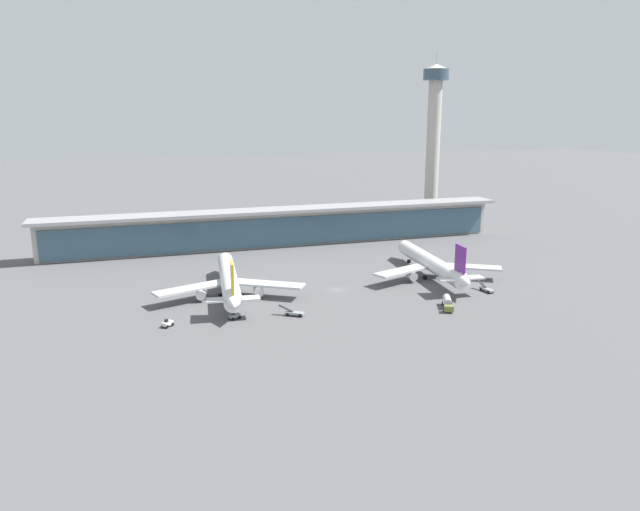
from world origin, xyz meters
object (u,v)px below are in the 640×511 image
(service_truck_mid_apron_grey, at_px, (487,289))
(service_truck_by_tail_olive, at_px, (448,302))
(service_truck_under_wing_grey, at_px, (294,313))
(safety_cone_alpha, at_px, (169,324))
(airliner_left_stand, at_px, (229,280))
(airliner_centre_stand, at_px, (432,264))
(service_truck_near_nose_white, at_px, (167,323))
(service_truck_on_taxiway_grey, at_px, (234,316))
(control_tower, at_px, (434,132))

(service_truck_mid_apron_grey, height_order, service_truck_by_tail_olive, service_truck_by_tail_olive)
(service_truck_mid_apron_grey, distance_m, service_truck_by_tail_olive, 21.39)
(service_truck_under_wing_grey, height_order, service_truck_mid_apron_grey, same)
(service_truck_mid_apron_grey, bearing_deg, safety_cone_alpha, -179.86)
(airliner_left_stand, xyz_separation_m, safety_cone_alpha, (-18.49, -19.83, -4.37))
(airliner_left_stand, relative_size, airliner_centre_stand, 1.00)
(service_truck_near_nose_white, bearing_deg, safety_cone_alpha, 67.75)
(service_truck_on_taxiway_grey, relative_size, safety_cone_alpha, 4.70)
(airliner_centre_stand, height_order, service_truck_mid_apron_grey, airliner_centre_stand)
(service_truck_mid_apron_grey, relative_size, safety_cone_alpha, 9.87)
(service_truck_near_nose_white, bearing_deg, service_truck_on_taxiway_grey, 1.46)
(service_truck_by_tail_olive, xyz_separation_m, service_truck_on_taxiway_grey, (-56.54, 9.20, -0.83))
(airliner_centre_stand, bearing_deg, service_truck_under_wing_grey, -157.11)
(airliner_centre_stand, xyz_separation_m, service_truck_by_tail_olive, (-10.78, -28.91, -2.98))
(service_truck_mid_apron_grey, distance_m, control_tower, 125.25)
(control_tower, bearing_deg, airliner_centre_stand, -118.09)
(control_tower, bearing_deg, service_truck_mid_apron_grey, -110.27)
(control_tower, bearing_deg, service_truck_on_taxiway_grey, -136.22)
(service_truck_under_wing_grey, bearing_deg, airliner_left_stand, 119.96)
(service_truck_near_nose_white, distance_m, control_tower, 178.83)
(service_truck_mid_apron_grey, bearing_deg, service_truck_on_taxiway_grey, -179.38)
(airliner_left_stand, xyz_separation_m, airliner_centre_stand, (65.15, -0.70, 0.00))
(service_truck_under_wing_grey, xyz_separation_m, control_tower, (101.02, 113.70, 42.24))
(airliner_left_stand, bearing_deg, service_truck_by_tail_olive, -28.57)
(service_truck_on_taxiway_grey, bearing_deg, control_tower, 43.78)
(service_truck_near_nose_white, xyz_separation_m, service_truck_by_tail_olive, (73.28, -8.77, 0.83))
(service_truck_by_tail_olive, distance_m, service_truck_on_taxiway_grey, 57.29)
(safety_cone_alpha, bearing_deg, service_truck_near_nose_white, -112.25)
(airliner_left_stand, relative_size, service_truck_mid_apron_grey, 8.09)
(service_truck_near_nose_white, xyz_separation_m, safety_cone_alpha, (0.41, 1.01, -0.56))
(safety_cone_alpha, bearing_deg, service_truck_on_taxiway_grey, -2.06)
(airliner_centre_stand, height_order, service_truck_under_wing_grey, airliner_centre_stand)
(service_truck_near_nose_white, distance_m, safety_cone_alpha, 1.23)
(service_truck_near_nose_white, xyz_separation_m, service_truck_mid_apron_grey, (92.16, 1.24, -0.07))
(service_truck_on_taxiway_grey, distance_m, safety_cone_alpha, 16.34)
(airliner_left_stand, xyz_separation_m, service_truck_near_nose_white, (-18.91, -20.84, -3.81))
(service_truck_by_tail_olive, bearing_deg, service_truck_mid_apron_grey, 27.93)
(airliner_left_stand, height_order, service_truck_near_nose_white, airliner_left_stand)
(control_tower, bearing_deg, airliner_left_stand, -141.42)
(airliner_left_stand, relative_size, safety_cone_alpha, 79.83)
(airliner_left_stand, height_order, service_truck_on_taxiway_grey, airliner_left_stand)
(service_truck_by_tail_olive, bearing_deg, control_tower, 63.66)
(service_truck_mid_apron_grey, xyz_separation_m, safety_cone_alpha, (-91.74, -0.22, -0.49))
(airliner_centre_stand, relative_size, control_tower, 0.71)
(service_truck_near_nose_white, xyz_separation_m, service_truck_on_taxiway_grey, (16.74, 0.43, 0.00))
(airliner_left_stand, height_order, service_truck_by_tail_olive, airliner_left_stand)
(service_truck_on_taxiway_grey, bearing_deg, service_truck_under_wing_grey, -8.48)
(service_truck_on_taxiway_grey, xyz_separation_m, safety_cone_alpha, (-16.32, 0.59, -0.56))
(airliner_centre_stand, bearing_deg, service_truck_near_nose_white, -166.52)
(airliner_centre_stand, height_order, service_truck_by_tail_olive, airliner_centre_stand)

